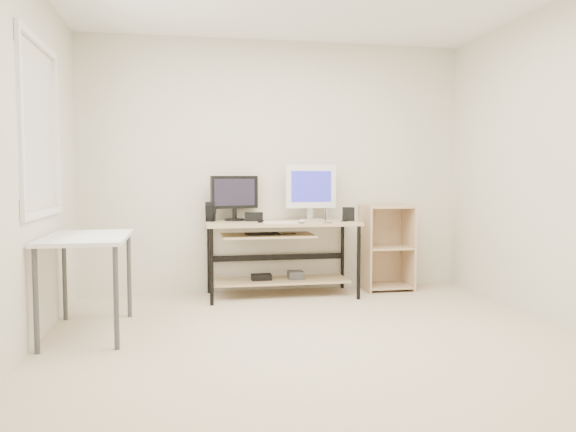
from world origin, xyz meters
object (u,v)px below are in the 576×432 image
Objects in this scene: desk at (279,243)px; shelf_unit at (386,247)px; side_table at (87,246)px; black_monitor at (234,195)px; white_imac at (311,188)px; audio_controller at (210,214)px.

desk is 1.67× the size of shelf_unit.
side_table is 2.04× the size of black_monitor.
white_imac is (-0.81, 0.02, 0.63)m from shelf_unit.
white_imac reaches higher than black_monitor.
black_monitor is 0.86× the size of white_imac.
black_monitor reaches higher than audio_controller.
shelf_unit is (2.83, 1.22, -0.22)m from side_table.
audio_controller reaches higher than side_table.
shelf_unit is 5.80× the size of audio_controller.
shelf_unit is at bearing 23.93° from audio_controller.
audio_controller is (-1.04, -0.05, -0.25)m from white_imac.
black_monitor is 0.32m from audio_controller.
shelf_unit is 1.58× the size of white_imac.
black_monitor is at bearing 38.94° from audio_controller.
black_monitor is 3.16× the size of audio_controller.
audio_controller reaches higher than desk.
side_table is 6.44× the size of audio_controller.
side_table is (-1.65, -1.06, 0.13)m from desk.
white_imac is 1.07m from audio_controller.
shelf_unit reaches higher than desk.
side_table is at bearing -106.59° from audio_controller.
black_monitor is at bearing 45.70° from side_table.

